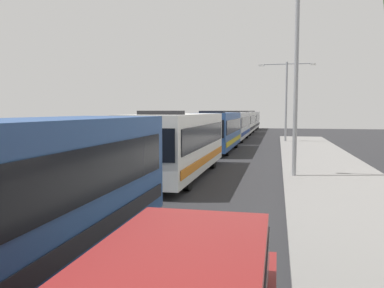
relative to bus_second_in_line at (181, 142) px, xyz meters
The scene contains 8 objects.
bus_second_in_line is the anchor object (origin of this frame).
bus_middle 12.47m from the bus_second_in_line, 90.00° to the left, with size 2.58×10.55×3.21m.
bus_fourth_in_line 24.40m from the bus_second_in_line, 90.00° to the left, with size 2.58×11.80×3.21m.
bus_rear 36.92m from the bus_second_in_line, 90.00° to the left, with size 2.58×12.26×3.21m.
bus_tail_end 50.56m from the bus_second_in_line, 90.00° to the left, with size 2.58×12.33×3.21m.
box_truck_oncoming 59.58m from the bus_second_in_line, 93.18° to the left, with size 2.35×7.78×3.15m.
streetlamp_mid 6.62m from the bus_second_in_line, ahead, with size 5.59×0.28×8.81m.
streetlamp_far 23.06m from the bus_second_in_line, 76.32° to the left, with size 5.54×0.28×7.91m.
Camera 1 is at (3.30, 6.46, 3.20)m, focal length 36.78 mm.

